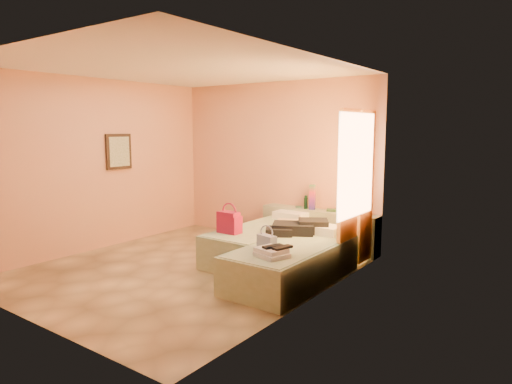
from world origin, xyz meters
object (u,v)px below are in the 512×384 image
(headboard_ledge, at_px, (319,229))
(bed_left, at_px, (264,243))
(bed_right, at_px, (292,263))
(blue_handbag, at_px, (267,242))
(green_book, at_px, (333,210))
(flower_vase, at_px, (358,206))
(magenta_handbag, at_px, (229,222))
(water_bottle, at_px, (306,203))
(towel_stack, at_px, (272,253))

(headboard_ledge, bearing_deg, bed_left, -109.65)
(bed_left, distance_m, bed_right, 1.11)
(headboard_ledge, relative_size, blue_handbag, 7.82)
(green_book, distance_m, flower_vase, 0.49)
(bed_left, bearing_deg, magenta_handbag, -107.52)
(headboard_ledge, relative_size, water_bottle, 9.34)
(magenta_handbag, bearing_deg, bed_left, 72.96)
(bed_right, distance_m, water_bottle, 1.90)
(towel_stack, bearing_deg, flower_vase, 88.21)
(bed_left, bearing_deg, bed_right, -35.80)
(headboard_ledge, relative_size, towel_stack, 5.86)
(bed_left, height_order, towel_stack, towel_stack)
(bed_left, bearing_deg, green_book, 61.37)
(water_bottle, bearing_deg, bed_right, -65.54)
(bed_left, relative_size, bed_right, 1.00)
(green_book, xyz_separation_m, magenta_handbag, (-0.79, -1.70, -0.01))
(flower_vase, distance_m, magenta_handbag, 2.06)
(towel_stack, bearing_deg, bed_left, 128.08)
(bed_right, bearing_deg, water_bottle, 114.49)
(green_book, relative_size, flower_vase, 0.70)
(water_bottle, xyz_separation_m, blue_handbag, (0.59, -2.00, -0.18))
(headboard_ledge, height_order, bed_right, headboard_ledge)
(flower_vase, xyz_separation_m, blue_handbag, (-0.34, -2.01, -0.21))
(headboard_ledge, distance_m, flower_vase, 0.83)
(green_book, height_order, flower_vase, flower_vase)
(headboard_ledge, height_order, towel_stack, headboard_ledge)
(blue_handbag, bearing_deg, headboard_ledge, 113.33)
(green_book, bearing_deg, water_bottle, 169.20)
(blue_handbag, bearing_deg, bed_left, 139.93)
(flower_vase, xyz_separation_m, magenta_handbag, (-1.26, -1.62, -0.13))
(bed_left, bearing_deg, blue_handbag, -53.57)
(flower_vase, bearing_deg, green_book, 170.03)
(blue_handbag, bearing_deg, green_book, 106.92)
(water_bottle, xyz_separation_m, flower_vase, (0.93, 0.00, 0.03))
(water_bottle, distance_m, flower_vase, 0.93)
(headboard_ledge, height_order, flower_vase, flower_vase)
(flower_vase, bearing_deg, bed_right, -95.70)
(flower_vase, bearing_deg, magenta_handbag, -127.78)
(water_bottle, bearing_deg, headboard_ledge, 7.82)
(bed_left, relative_size, blue_handbag, 7.63)
(flower_vase, height_order, towel_stack, flower_vase)
(water_bottle, bearing_deg, flower_vase, 0.20)
(bed_right, height_order, green_book, green_book)
(water_bottle, distance_m, towel_stack, 2.45)
(water_bottle, xyz_separation_m, towel_stack, (0.85, -2.29, -0.21))
(water_bottle, relative_size, green_book, 1.11)
(flower_vase, bearing_deg, towel_stack, -91.79)
(magenta_handbag, height_order, blue_handbag, magenta_handbag)
(water_bottle, height_order, green_book, water_bottle)
(bed_right, bearing_deg, towel_stack, -81.25)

